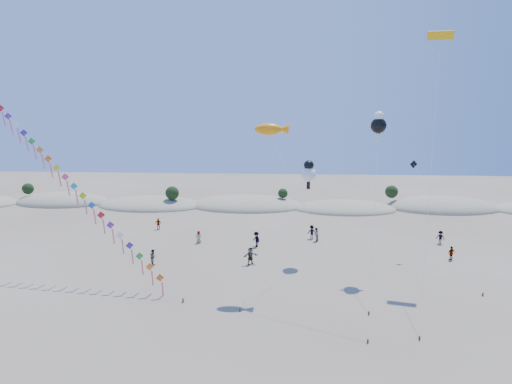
{
  "coord_description": "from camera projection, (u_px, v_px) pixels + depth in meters",
  "views": [
    {
      "loc": [
        5.64,
        -23.81,
        16.37
      ],
      "look_at": [
        3.41,
        14.0,
        8.74
      ],
      "focal_mm": 30.0,
      "sensor_mm": 36.0,
      "label": 1
    }
  ],
  "objects": [
    {
      "name": "kite_train",
      "position": [
        66.0,
        179.0,
        40.62
      ],
      "size": [
        23.19,
        10.66,
        18.61
      ],
      "color": "#3F2D1E",
      "rests_on": "ground"
    },
    {
      "name": "fish_kite",
      "position": [
        272.0,
        130.0,
        37.57
      ],
      "size": [
        8.65,
        10.74,
        14.9
      ],
      "color": "#3F2D1E",
      "rests_on": "ground"
    },
    {
      "name": "dune_ridge",
      "position": [
        253.0,
        206.0,
        70.95
      ],
      "size": [
        145.3,
        11.49,
        5.57
      ],
      "color": "tan",
      "rests_on": "ground"
    },
    {
      "name": "beachgoers",
      "position": [
        285.0,
        241.0,
        49.98
      ],
      "size": [
        36.87,
        13.54,
        1.83
      ],
      "color": "slate",
      "rests_on": "ground"
    },
    {
      "name": "cartoon_kite_high",
      "position": [
        379.0,
        124.0,
        41.17
      ],
      "size": [
        3.26,
        11.11,
        15.91
      ],
      "color": "#3F2D1E",
      "rests_on": "ground"
    },
    {
      "name": "dark_kite",
      "position": [
        432.0,
        199.0,
        43.85
      ],
      "size": [
        3.83,
        11.42,
        10.59
      ],
      "color": "#3F2D1E",
      "rests_on": "ground"
    },
    {
      "name": "cartoon_kite_low",
      "position": [
        309.0,
        172.0,
        44.83
      ],
      "size": [
        6.94,
        13.48,
        10.83
      ],
      "color": "#3F2D1E",
      "rests_on": "ground"
    },
    {
      "name": "ground",
      "position": [
        189.0,
        371.0,
        26.86
      ],
      "size": [
        160.0,
        160.0,
        0.0
      ],
      "primitive_type": "plane",
      "color": "#776752",
      "rests_on": "ground"
    },
    {
      "name": "parafoil_kite",
      "position": [
        440.0,
        40.0,
        39.84
      ],
      "size": [
        6.04,
        15.22,
        23.3
      ],
      "color": "#3F2D1E",
      "rests_on": "ground"
    }
  ]
}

